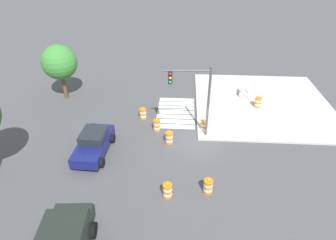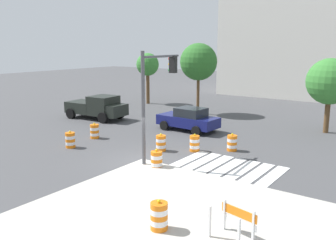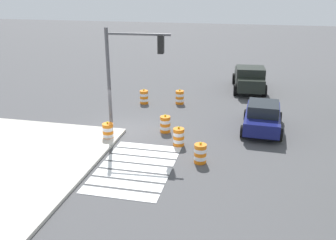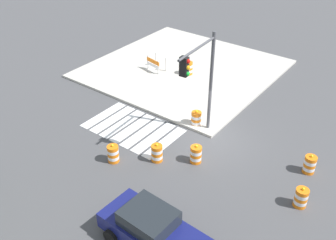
{
  "view_description": "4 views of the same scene",
  "coord_description": "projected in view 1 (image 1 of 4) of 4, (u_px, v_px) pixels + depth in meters",
  "views": [
    {
      "loc": [
        -17.37,
        1.16,
        12.82
      ],
      "look_at": [
        0.27,
        2.25,
        1.55
      ],
      "focal_mm": 30.67,
      "sensor_mm": 36.0,
      "label": 1
    },
    {
      "loc": [
        11.73,
        -13.98,
        5.95
      ],
      "look_at": [
        -0.25,
        2.6,
        1.73
      ],
      "focal_mm": 39.37,
      "sensor_mm": 36.0,
      "label": 2
    },
    {
      "loc": [
        17.92,
        6.42,
        7.64
      ],
      "look_at": [
        -0.3,
        2.3,
        0.75
      ],
      "focal_mm": 39.57,
      "sensor_mm": 36.0,
      "label": 3
    },
    {
      "loc": [
        -8.2,
        14.81,
        12.18
      ],
      "look_at": [
        1.33,
        2.08,
        1.75
      ],
      "focal_mm": 41.42,
      "sensor_mm": 36.0,
      "label": 4
    }
  ],
  "objects": [
    {
      "name": "construction_barricade",
      "position": [
        243.0,
        90.0,
        27.01
      ],
      "size": [
        1.37,
        1.02,
        1.0
      ],
      "color": "silver",
      "rests_on": "sidewalk_corner"
    },
    {
      "name": "traffic_barrel_median_far",
      "position": [
        169.0,
        138.0,
        20.98
      ],
      "size": [
        0.56,
        0.56,
        1.02
      ],
      "color": "orange",
      "rests_on": "ground"
    },
    {
      "name": "sports_car",
      "position": [
        94.0,
        143.0,
        19.83
      ],
      "size": [
        4.37,
        2.27,
        1.63
      ],
      "color": "navy",
      "rests_on": "ground"
    },
    {
      "name": "ground_plane",
      "position": [
        198.0,
        140.0,
        21.45
      ],
      "size": [
        120.0,
        120.0,
        0.0
      ],
      "primitive_type": "plane",
      "color": "#474749"
    },
    {
      "name": "traffic_barrel_on_sidewalk",
      "position": [
        258.0,
        102.0,
        25.19
      ],
      "size": [
        0.56,
        0.56,
        1.02
      ],
      "color": "orange",
      "rests_on": "sidewalk_corner"
    },
    {
      "name": "traffic_barrel_far_curb",
      "position": [
        157.0,
        125.0,
        22.37
      ],
      "size": [
        0.56,
        0.56,
        1.02
      ],
      "color": "orange",
      "rests_on": "ground"
    },
    {
      "name": "traffic_barrel_lane_center",
      "position": [
        168.0,
        190.0,
        16.61
      ],
      "size": [
        0.56,
        0.56,
        1.02
      ],
      "color": "orange",
      "rests_on": "ground"
    },
    {
      "name": "traffic_light_pole",
      "position": [
        193.0,
        90.0,
        19.81
      ],
      "size": [
        0.55,
        3.29,
        5.5
      ],
      "color": "#4C4C51",
      "rests_on": "sidewalk_corner"
    },
    {
      "name": "traffic_barrel_median_near",
      "position": [
        208.0,
        186.0,
        16.89
      ],
      "size": [
        0.56,
        0.56,
        1.02
      ],
      "color": "orange",
      "rests_on": "ground"
    },
    {
      "name": "traffic_barrel_near_corner",
      "position": [
        143.0,
        114.0,
        23.85
      ],
      "size": [
        0.56,
        0.56,
        1.02
      ],
      "color": "orange",
      "rests_on": "ground"
    },
    {
      "name": "street_tree_streetside_mid",
      "position": [
        59.0,
        62.0,
        25.36
      ],
      "size": [
        3.1,
        3.1,
        5.06
      ],
      "color": "brown",
      "rests_on": "ground"
    },
    {
      "name": "sidewalk_corner",
      "position": [
        262.0,
        103.0,
        26.15
      ],
      "size": [
        12.0,
        12.0,
        0.15
      ],
      "primitive_type": "cube",
      "color": "#BCB7AD",
      "rests_on": "ground"
    },
    {
      "name": "traffic_barrel_crosswalk_end",
      "position": [
        204.0,
        126.0,
        22.29
      ],
      "size": [
        0.56,
        0.56,
        1.02
      ],
      "color": "orange",
      "rests_on": "ground"
    },
    {
      "name": "crosswalk_stripes",
      "position": [
        176.0,
        112.0,
        24.9
      ],
      "size": [
        5.1,
        3.2,
        0.02
      ],
      "color": "silver",
      "rests_on": "ground"
    }
  ]
}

